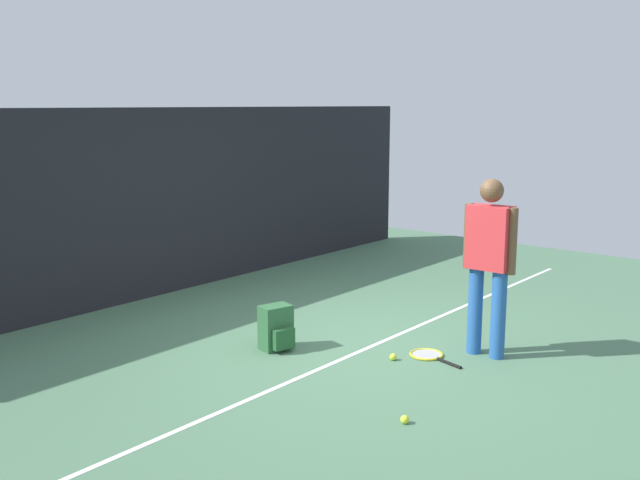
{
  "coord_description": "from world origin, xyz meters",
  "views": [
    {
      "loc": [
        -5.67,
        -4.28,
        2.38
      ],
      "look_at": [
        0.0,
        0.4,
        1.0
      ],
      "focal_mm": 40.92,
      "sensor_mm": 36.0,
      "label": 1
    }
  ],
  "objects_px": {
    "tennis_racket": "(428,355)",
    "tennis_ball_near_player": "(393,357)",
    "backpack": "(277,329)",
    "tennis_ball_by_fence": "(405,419)",
    "tennis_player": "(489,257)"
  },
  "relations": [
    {
      "from": "tennis_ball_by_fence",
      "to": "tennis_player",
      "type": "bearing_deg",
      "value": 7.8
    },
    {
      "from": "tennis_player",
      "to": "backpack",
      "type": "xyz_separation_m",
      "value": [
        -1.15,
        1.66,
        -0.76
      ]
    },
    {
      "from": "tennis_ball_near_player",
      "to": "tennis_ball_by_fence",
      "type": "height_order",
      "value": "same"
    },
    {
      "from": "tennis_player",
      "to": "tennis_ball_near_player",
      "type": "height_order",
      "value": "tennis_player"
    },
    {
      "from": "backpack",
      "to": "tennis_player",
      "type": "bearing_deg",
      "value": -40.42
    },
    {
      "from": "tennis_racket",
      "to": "backpack",
      "type": "distance_m",
      "value": 1.49
    },
    {
      "from": "tennis_racket",
      "to": "backpack",
      "type": "height_order",
      "value": "backpack"
    },
    {
      "from": "backpack",
      "to": "tennis_ball_near_player",
      "type": "xyz_separation_m",
      "value": [
        0.46,
        -1.06,
        -0.18
      ]
    },
    {
      "from": "tennis_racket",
      "to": "tennis_ball_near_player",
      "type": "bearing_deg",
      "value": 71.08
    },
    {
      "from": "tennis_player",
      "to": "tennis_ball_by_fence",
      "type": "distance_m",
      "value": 2.02
    },
    {
      "from": "tennis_player",
      "to": "tennis_ball_near_player",
      "type": "relative_size",
      "value": 25.76
    },
    {
      "from": "tennis_ball_near_player",
      "to": "backpack",
      "type": "bearing_deg",
      "value": 113.61
    },
    {
      "from": "backpack",
      "to": "tennis_ball_near_player",
      "type": "bearing_deg",
      "value": -51.52
    },
    {
      "from": "tennis_player",
      "to": "tennis_racket",
      "type": "relative_size",
      "value": 2.67
    },
    {
      "from": "tennis_racket",
      "to": "tennis_player",
      "type": "bearing_deg",
      "value": -121.63
    }
  ]
}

